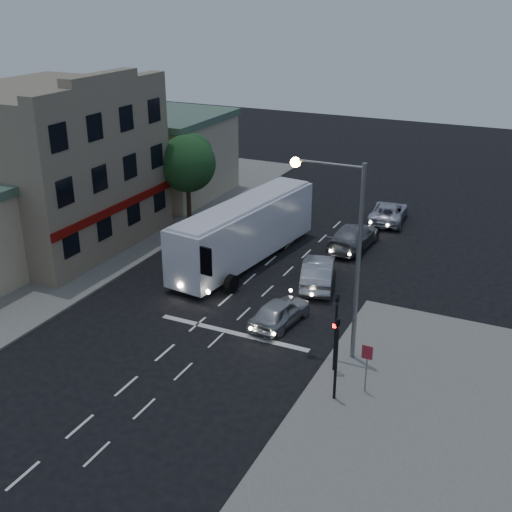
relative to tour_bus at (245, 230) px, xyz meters
The scene contains 16 objects.
ground 10.63m from the tour_bus, 82.09° to the right, with size 120.00×120.00×0.00m, color black.
sidewalk_near 20.43m from the tour_bus, 44.78° to the right, with size 12.00×24.00×0.12m, color slate.
sidewalk_far 11.96m from the tour_bus, 168.63° to the right, with size 12.00×50.00×0.12m, color slate.
road_markings 7.80m from the tour_bus, 68.81° to the right, with size 8.00×30.55×0.01m.
tour_bus is the anchor object (origin of this frame).
car_suv 8.42m from the tour_bus, 51.75° to the right, with size 1.63×4.05×1.38m, color #B8B9BB.
car_sedan_a 5.60m from the tour_bus, 14.68° to the right, with size 1.69×4.83×1.59m, color #A8A8AD.
car_sedan_b 7.45m from the tour_bus, 42.99° to the left, with size 2.18×5.35×1.55m, color gray.
car_sedan_c 12.63m from the tour_bus, 60.77° to the left, with size 2.32×5.03×1.40m, color silver.
traffic_signal_main 13.15m from the tour_bus, 46.58° to the right, with size 0.25×0.35×4.10m.
traffic_signal_side 15.09m from the tour_bus, 49.82° to the right, with size 0.18×0.15×4.10m.
regulatory_sign 15.07m from the tour_bus, 44.54° to the right, with size 0.45×0.12×2.20m.
streetlight 12.51m from the tour_bus, 42.79° to the right, with size 3.32×0.44×9.00m.
main_building 13.11m from the tour_bus, 169.48° to the right, with size 10.12×12.00×11.00m.
low_building_north 15.52m from the tour_bus, 141.28° to the left, with size 9.40×9.40×6.50m.
street_tree 8.60m from the tour_bus, 145.25° to the left, with size 4.00×4.00×6.20m.
Camera 1 is at (14.80, -22.39, 15.59)m, focal length 45.00 mm.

